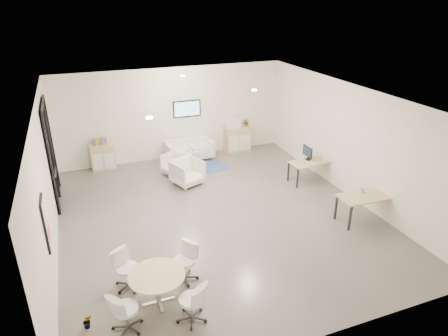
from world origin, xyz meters
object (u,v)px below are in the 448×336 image
(sideboard_right, at_px, (238,139))
(armchair_right, at_px, (187,171))
(sideboard_left, at_px, (103,157))
(desk_front, at_px, (365,198))
(armchair_left, at_px, (176,163))
(round_table, at_px, (157,278))
(loveseat, at_px, (189,150))
(desk_rear, at_px, (310,163))

(sideboard_right, xyz_separation_m, armchair_right, (-2.56, -2.09, -0.04))
(sideboard_left, bearing_deg, desk_front, -44.31)
(armchair_left, xyz_separation_m, round_table, (-1.84, -5.65, 0.18))
(armchair_left, height_order, round_table, armchair_left)
(sideboard_right, height_order, desk_front, sideboard_right)
(armchair_right, bearing_deg, loveseat, 51.30)
(sideboard_right, distance_m, armchair_right, 3.30)
(loveseat, relative_size, round_table, 1.56)
(desk_front, relative_size, round_table, 1.30)
(armchair_right, relative_size, desk_front, 0.62)
(sideboard_left, bearing_deg, round_table, -87.24)
(loveseat, height_order, desk_front, same)
(desk_rear, bearing_deg, armchair_left, 146.23)
(sideboard_right, bearing_deg, round_table, -123.32)
(armchair_left, relative_size, desk_rear, 0.57)
(sideboard_left, height_order, desk_rear, sideboard_left)
(sideboard_right, bearing_deg, desk_front, -79.27)
(sideboard_right, distance_m, desk_front, 5.91)
(round_table, bearing_deg, desk_front, 11.01)
(armchair_right, xyz_separation_m, desk_rear, (3.64, -1.18, 0.18))
(round_table, bearing_deg, armchair_left, 71.91)
(desk_rear, relative_size, desk_front, 0.98)
(armchair_right, relative_size, round_table, 0.80)
(sideboard_left, xyz_separation_m, armchair_right, (2.32, -2.12, -0.01))
(sideboard_left, xyz_separation_m, desk_front, (5.97, -5.83, 0.20))
(loveseat, distance_m, desk_front, 6.42)
(sideboard_right, relative_size, desk_rear, 0.70)
(armchair_left, bearing_deg, loveseat, 115.51)
(sideboard_right, xyz_separation_m, round_table, (-4.54, -6.90, 0.09))
(sideboard_left, height_order, armchair_left, sideboard_left)
(desk_rear, xyz_separation_m, desk_front, (0.02, -2.53, 0.03))
(sideboard_left, bearing_deg, armchair_right, -42.44)
(armchair_left, bearing_deg, sideboard_left, -150.29)
(armchair_left, distance_m, round_table, 5.94)
(round_table, bearing_deg, armchair_right, 67.61)
(sideboard_left, xyz_separation_m, sideboard_right, (4.87, -0.02, 0.03))
(loveseat, height_order, round_table, loveseat)
(sideboard_left, distance_m, round_table, 6.93)
(sideboard_left, distance_m, sideboard_right, 4.87)
(sideboard_left, relative_size, armchair_right, 1.03)
(loveseat, xyz_separation_m, armchair_left, (-0.76, -1.10, 0.05))
(desk_rear, xyz_separation_m, round_table, (-5.62, -3.63, -0.04))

